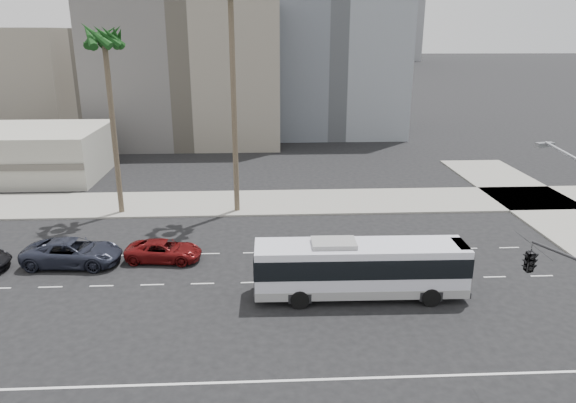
{
  "coord_description": "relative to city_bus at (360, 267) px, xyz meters",
  "views": [
    {
      "loc": [
        -2.28,
        -28.8,
        14.47
      ],
      "look_at": [
        -0.63,
        4.0,
        3.84
      ],
      "focal_mm": 32.75,
      "sensor_mm": 36.0,
      "label": 1
    }
  ],
  "objects": [
    {
      "name": "car_b",
      "position": [
        -17.81,
        5.17,
        -0.94
      ],
      "size": [
        3.25,
        6.36,
        1.72
      ],
      "primitive_type": "imported",
      "rotation": [
        0.0,
        0.0,
        1.51
      ],
      "color": "#222533",
      "rests_on": "ground"
    },
    {
      "name": "car_a",
      "position": [
        -12.03,
        5.55,
        -1.11
      ],
      "size": [
        2.76,
        5.15,
        1.38
      ],
      "primitive_type": "imported",
      "rotation": [
        0.0,
        0.0,
        1.47
      ],
      "color": "#620D0E",
      "rests_on": "ground"
    },
    {
      "name": "highrise_far",
      "position": [
        66.84,
        261.96,
        28.2
      ],
      "size": [
        22.0,
        22.0,
        60.0
      ],
      "primitive_type": "cube",
      "color": "slate",
      "rests_on": "ground"
    },
    {
      "name": "palm_mid",
      "position": [
        -17.25,
        15.32,
        11.87
      ],
      "size": [
        4.91,
        4.91,
        15.19
      ],
      "rotation": [
        0.0,
        0.0,
        -0.39
      ],
      "color": "brown",
      "rests_on": "ground"
    },
    {
      "name": "sidewalk_north",
      "position": [
        -3.16,
        17.46,
        -1.73
      ],
      "size": [
        120.0,
        7.0,
        0.15
      ],
      "primitive_type": "cube",
      "color": "gray",
      "rests_on": "ground"
    },
    {
      "name": "city_bus",
      "position": [
        0.0,
        0.0,
        0.0
      ],
      "size": [
        11.97,
        2.93,
        3.43
      ],
      "rotation": [
        0.0,
        0.0,
        -0.02
      ],
      "color": "silver",
      "rests_on": "ground"
    },
    {
      "name": "ground",
      "position": [
        -3.16,
        1.96,
        -1.8
      ],
      "size": [
        700.0,
        700.0,
        0.0
      ],
      "primitive_type": "plane",
      "color": "black",
      "rests_on": "ground"
    },
    {
      "name": "midrise_beige_west",
      "position": [
        -15.16,
        46.96,
        7.2
      ],
      "size": [
        24.0,
        18.0,
        18.0
      ],
      "primitive_type": "cube",
      "color": "slate",
      "rests_on": "ground"
    },
    {
      "name": "midrise_gray_center",
      "position": [
        4.84,
        53.96,
        11.2
      ],
      "size": [
        20.0,
        20.0,
        26.0
      ],
      "primitive_type": "cube",
      "color": "slate",
      "rests_on": "ground"
    },
    {
      "name": "midrise_beige_far",
      "position": [
        -41.16,
        51.96,
        5.7
      ],
      "size": [
        18.0,
        16.0,
        15.0
      ],
      "primitive_type": "cube",
      "color": "slate",
      "rests_on": "ground"
    },
    {
      "name": "traffic_signal",
      "position": [
        5.32,
        -8.55,
        3.79
      ],
      "size": [
        3.09,
        4.28,
        6.7
      ],
      "rotation": [
        0.0,
        0.0,
        0.42
      ],
      "color": "#262628",
      "rests_on": "ground"
    }
  ]
}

